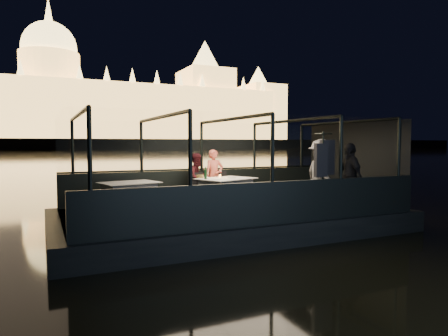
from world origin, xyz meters
name	(u,v)px	position (x,y,z in m)	size (l,w,h in m)	color
river_water	(64,154)	(0.00, 80.00, 0.00)	(500.00, 500.00, 0.00)	black
boat_hull	(231,229)	(0.00, 0.00, 0.00)	(8.60, 4.40, 1.00)	black
boat_deck	(231,211)	(0.00, 0.00, 0.48)	(8.00, 4.00, 0.04)	black
gunwale_port	(202,185)	(0.00, 2.00, 0.95)	(8.00, 0.08, 0.90)	black
gunwale_starboard	(272,203)	(0.00, -2.00, 0.95)	(8.00, 0.08, 0.90)	black
cabin_glass_port	(202,147)	(0.00, 2.00, 2.10)	(8.00, 0.02, 1.40)	#99B2B2
cabin_glass_starboard	(273,148)	(0.00, -2.00, 2.10)	(8.00, 0.02, 1.40)	#99B2B2
cabin_roof_glass	(231,119)	(0.00, 0.00, 2.80)	(8.00, 4.00, 0.02)	#99B2B2
end_wall_fore	(60,169)	(-4.00, 0.00, 1.65)	(0.02, 4.00, 2.30)	black
end_wall_aft	(353,162)	(4.00, 0.00, 1.65)	(0.02, 4.00, 2.30)	black
canopy_ribs	(231,165)	(0.00, 0.00, 1.65)	(8.00, 4.00, 2.30)	black
embankment	(50,146)	(0.00, 210.00, 1.00)	(400.00, 140.00, 6.00)	#423D33
parliament_building	(50,80)	(0.00, 175.00, 29.00)	(220.00, 32.00, 60.00)	#F2D18C
dining_table_central	(226,192)	(0.13, 0.56, 0.89)	(1.45, 1.05, 0.77)	white
dining_table_aft	(129,196)	(-2.36, 0.97, 0.89)	(1.37, 0.99, 0.73)	white
chair_port_left	(198,188)	(-0.41, 1.27, 0.95)	(0.40, 0.40, 0.87)	black
chair_port_right	(223,186)	(0.43, 1.43, 0.95)	(0.41, 0.41, 0.88)	black
coat_stand	(323,178)	(1.56, -1.67, 1.40)	(0.55, 0.44, 1.97)	black
person_woman_coral	(214,176)	(0.22, 1.55, 1.25)	(0.55, 0.36, 1.52)	#F46E59
person_man_maroon	(198,176)	(-0.29, 1.57, 1.25)	(0.68, 0.53, 1.42)	#3A1016
passenger_stripe	(321,177)	(2.10, -0.93, 1.35)	(1.17, 0.66, 1.81)	silver
passenger_dark	(350,177)	(2.71, -1.29, 1.35)	(1.01, 0.42, 1.71)	black
wine_bottle	(206,173)	(-0.47, 0.53, 1.42)	(0.07, 0.07, 0.32)	#163C1D
bread_basket	(200,176)	(-0.47, 0.92, 1.31)	(0.20, 0.20, 0.08)	brown
amber_candle	(220,176)	(0.06, 0.79, 1.31)	(0.06, 0.06, 0.08)	#FD9D3F
plate_near	(232,178)	(0.31, 0.56, 1.27)	(0.25, 0.25, 0.02)	silver
plate_far	(204,177)	(-0.34, 0.98, 1.27)	(0.27, 0.27, 0.02)	white
wine_glass_white	(208,175)	(-0.37, 0.62, 1.36)	(0.06, 0.06, 0.17)	white
wine_glass_red	(221,174)	(0.15, 0.95, 1.36)	(0.06, 0.06, 0.18)	white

